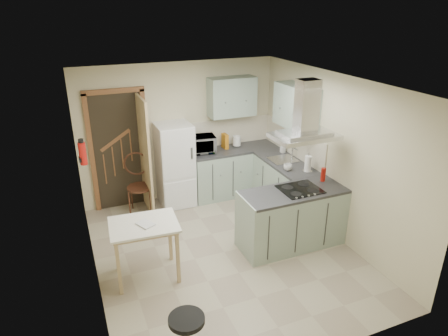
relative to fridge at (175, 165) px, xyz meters
name	(u,v)px	position (x,y,z in m)	size (l,w,h in m)	color
floor	(224,252)	(0.20, -1.80, -0.75)	(4.20, 4.20, 0.00)	tan
ceiling	(224,83)	(0.20, -1.80, 1.75)	(4.20, 4.20, 0.00)	silver
back_wall	(180,132)	(0.20, 0.30, 0.50)	(3.60, 3.60, 0.00)	beige
left_wall	(86,198)	(-1.60, -1.80, 0.50)	(4.20, 4.20, 0.00)	beige
right_wall	(333,157)	(2.00, -1.80, 0.50)	(4.20, 4.20, 0.00)	beige
doorway	(120,151)	(-0.90, 0.27, 0.30)	(1.10, 0.12, 2.10)	brown
fridge	(175,165)	(0.00, 0.00, 0.00)	(0.60, 0.60, 1.50)	white
counter_back	(220,173)	(0.86, 0.00, -0.30)	(1.08, 0.60, 0.90)	#9EB2A0
counter_right	(277,180)	(1.70, -0.68, -0.30)	(0.60, 1.95, 0.90)	#9EB2A0
splashback	(229,131)	(1.16, 0.29, 0.40)	(1.68, 0.02, 0.50)	beige
wall_cabinet_back	(232,97)	(1.15, 0.12, 1.10)	(0.85, 0.35, 0.70)	#9EB2A0
wall_cabinet_right	(296,107)	(1.82, -0.95, 1.10)	(0.35, 0.90, 0.70)	#9EB2A0
peninsula	(292,218)	(1.22, -1.98, -0.30)	(1.55, 0.65, 0.90)	#9EB2A0
hob	(300,189)	(1.32, -1.98, 0.16)	(0.58, 0.50, 0.01)	black
extractor_hood	(304,136)	(1.32, -1.98, 0.97)	(0.90, 0.55, 0.10)	silver
sink	(283,160)	(1.70, -0.85, 0.16)	(0.45, 0.40, 0.01)	silver
fire_extinguisher	(83,154)	(-1.54, -0.90, 0.75)	(0.10, 0.10, 0.32)	#B2140F
drop_leaf_table	(146,250)	(-0.97, -1.91, -0.35)	(0.86, 0.65, 0.81)	tan
bentwood_chair	(140,187)	(-0.68, -0.14, -0.26)	(0.44, 0.44, 0.98)	#4C2A19
stool	(187,336)	(-0.87, -3.38, -0.50)	(0.38, 0.38, 0.50)	black
microwave	(200,144)	(0.49, 0.06, 0.30)	(0.55, 0.37, 0.30)	black
kettle	(237,141)	(1.25, 0.10, 0.26)	(0.15, 0.15, 0.22)	white
cereal_box	(225,141)	(1.00, 0.09, 0.29)	(0.07, 0.18, 0.27)	#C67717
soap_bottle	(283,148)	(1.88, -0.53, 0.23)	(0.07, 0.08, 0.16)	silver
paper_towel	(308,163)	(1.81, -1.44, 0.29)	(0.11, 0.11, 0.27)	white
cup	(288,167)	(1.53, -1.28, 0.20)	(0.14, 0.14, 0.11)	silver
red_bottle	(323,175)	(1.81, -1.85, 0.26)	(0.07, 0.07, 0.21)	#AE180E
book	(140,224)	(-1.02, -1.98, 0.11)	(0.16, 0.22, 0.10)	maroon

